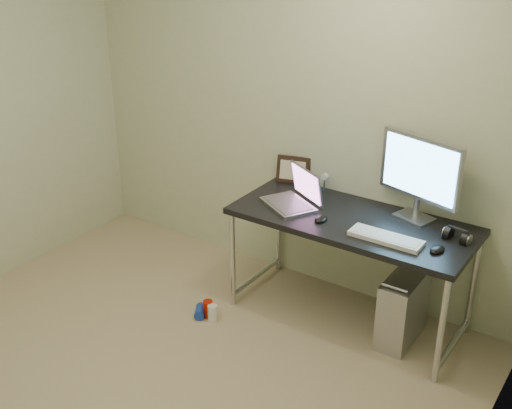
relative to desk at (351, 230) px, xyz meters
name	(u,v)px	position (x,y,z in m)	size (l,w,h in m)	color
floor	(127,397)	(-0.67, -1.41, -0.67)	(3.50, 3.50, 0.00)	tan
wall_back	(291,112)	(-0.67, 0.34, 0.58)	(3.50, 0.02, 2.50)	beige
wall_right	(460,312)	(1.08, -1.41, 0.58)	(0.02, 3.50, 2.50)	beige
desk	(351,230)	(0.00, 0.00, 0.00)	(1.54, 0.67, 0.75)	black
tower_computer	(403,308)	(0.40, -0.01, -0.44)	(0.19, 0.44, 0.48)	silver
cable_a	(416,263)	(0.35, 0.29, -0.27)	(0.01, 0.01, 0.70)	black
cable_b	(427,271)	(0.44, 0.27, -0.29)	(0.01, 0.01, 0.72)	black
can_red	(208,309)	(-0.78, -0.52, -0.61)	(0.07, 0.07, 0.12)	#BD1805
can_white	(213,313)	(-0.73, -0.54, -0.61)	(0.07, 0.07, 0.12)	white
can_blue	(200,311)	(-0.83, -0.54, -0.63)	(0.07, 0.07, 0.13)	#1A3DB2
laptop	(295,197)	(-0.41, -0.02, 0.14)	(0.45, 0.43, 0.25)	#A7A5AC
monitor	(420,172)	(0.33, 0.22, 0.40)	(0.56, 0.22, 0.54)	#A7A5AC
keyboard	(386,238)	(0.30, -0.16, 0.09)	(0.44, 0.14, 0.03)	white
mouse_right	(437,248)	(0.60, -0.12, 0.10)	(0.07, 0.11, 0.04)	black
mouse_left	(321,218)	(-0.15, -0.14, 0.10)	(0.07, 0.11, 0.04)	black
headphones	(457,236)	(0.64, 0.07, 0.11)	(0.16, 0.10, 0.10)	black
picture_frame	(293,170)	(-0.62, 0.29, 0.18)	(0.24, 0.03, 0.19)	black
webcam	(325,178)	(-0.36, 0.29, 0.18)	(0.04, 0.03, 0.13)	silver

